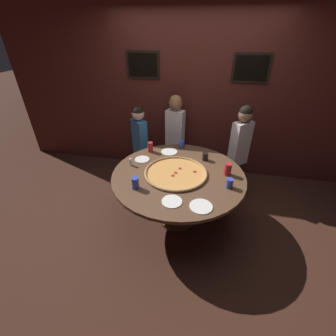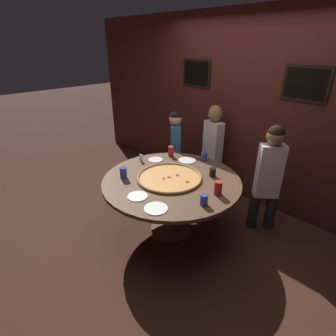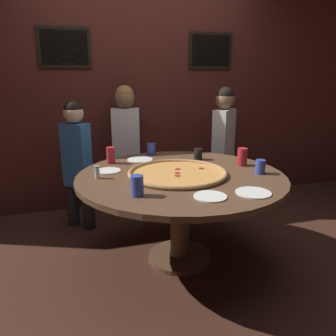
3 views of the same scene
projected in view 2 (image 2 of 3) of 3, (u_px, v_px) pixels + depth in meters
The scene contains 18 objects.
ground_plane at pixel (171, 229), 3.38m from camera, with size 24.00×24.00×0.00m, color #422319.
back_wall at pixel (241, 111), 3.71m from camera, with size 6.40×0.08×2.60m.
dining_table at pixel (172, 188), 3.11m from camera, with size 1.61×1.61×0.74m.
giant_pizza at pixel (169, 177), 3.06m from camera, with size 0.77×0.77×0.03m.
drink_cup_near_right at pixel (123, 173), 3.05m from camera, with size 0.08×0.08×0.13m, color #384CB7.
drink_cup_front_edge at pixel (213, 172), 3.10m from camera, with size 0.08×0.08×0.10m, color black.
drink_cup_by_shaker at pixel (204, 156), 3.52m from camera, with size 0.08×0.08×0.11m, color #384CB7.
drink_cup_beside_pizza at pixel (204, 200), 2.55m from camera, with size 0.08×0.08×0.11m, color #384CB7.
drink_cup_near_left at pixel (218, 188), 2.72m from camera, with size 0.08×0.08×0.15m, color #B22328.
drink_cup_centre_back at pixel (171, 151), 3.64m from camera, with size 0.07×0.07×0.14m, color #B22328.
white_plate_near_front at pixel (156, 208), 2.51m from camera, with size 0.23×0.23×0.01m, color white.
white_plate_beside_cup at pixel (156, 160), 3.54m from camera, with size 0.20×0.20×0.01m, color white.
white_plate_far_back at pixel (138, 196), 2.70m from camera, with size 0.21×0.21×0.01m, color white.
white_plate_left_side at pixel (187, 160), 3.52m from camera, with size 0.23×0.23×0.01m, color white.
condiment_shaker at pixel (141, 158), 3.48m from camera, with size 0.04×0.04×0.10m.
diner_side_left at pixel (175, 145), 4.11m from camera, with size 0.31×0.29×1.26m.
diner_side_right at pixel (269, 173), 3.10m from camera, with size 0.34×0.32×1.37m.
diner_far_right at pixel (213, 145), 3.91m from camera, with size 0.36×0.21×1.38m.
Camera 2 is at (1.87, -1.94, 2.18)m, focal length 28.00 mm.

